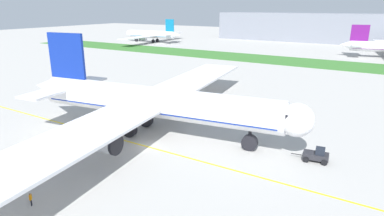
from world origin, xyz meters
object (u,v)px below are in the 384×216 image
at_px(pushback_tug, 317,155).
at_px(ground_crew_marshaller_front, 31,198).
at_px(ground_crew_wingwalker_port, 1,184).
at_px(parked_airliner_far_left, 152,35).
at_px(airliner_foreground, 151,102).

relative_size(pushback_tug, ground_crew_marshaller_front, 3.31).
height_order(ground_crew_wingwalker_port, parked_airliner_far_left, parked_airliner_far_left).
distance_m(airliner_foreground, pushback_tug, 29.16).
bearing_deg(ground_crew_wingwalker_port, ground_crew_marshaller_front, -0.16).
height_order(airliner_foreground, parked_airliner_far_left, airliner_foreground).
bearing_deg(ground_crew_marshaller_front, airliner_foreground, 95.33).
distance_m(airliner_foreground, ground_crew_wingwalker_port, 26.61).
bearing_deg(ground_crew_marshaller_front, ground_crew_wingwalker_port, 179.84).
bearing_deg(ground_crew_marshaller_front, pushback_tug, 49.05).
bearing_deg(ground_crew_marshaller_front, parked_airliner_far_left, 123.70).
xyz_separation_m(ground_crew_wingwalker_port, ground_crew_marshaller_front, (6.32, -0.02, 0.03)).
xyz_separation_m(airliner_foreground, ground_crew_marshaller_front, (2.41, -25.86, -4.98)).
relative_size(pushback_tug, ground_crew_wingwalker_port, 3.39).
bearing_deg(pushback_tug, parked_airliner_far_left, 136.24).
height_order(airliner_foreground, ground_crew_wingwalker_port, airliner_foreground).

